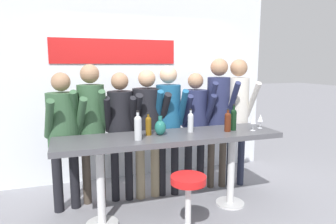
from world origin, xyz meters
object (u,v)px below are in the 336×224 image
(person_center_left, at_px, (121,122))
(wine_bottle_1, at_px, (148,125))
(person_center_right, at_px, (169,116))
(wine_glass_1, at_px, (260,118))
(wine_bottle_0, at_px, (234,119))
(wine_bottle_2, at_px, (228,121))
(wine_glass_0, at_px, (253,120))
(bar_stool, at_px, (188,199))
(person_left, at_px, (91,118))
(tasting_table, at_px, (171,146))
(person_right, at_px, (195,118))
(person_far_right, at_px, (218,107))
(wine_bottle_4, at_px, (138,126))
(decorative_vase, at_px, (160,127))
(person_far_left, at_px, (63,127))
(wine_bottle_3, at_px, (191,121))
(person_rightmost, at_px, (238,107))
(person_center, at_px, (147,120))

(person_center_left, height_order, wine_bottle_1, person_center_left)
(person_center_right, relative_size, wine_glass_1, 9.86)
(wine_bottle_0, height_order, wine_bottle_2, wine_bottle_0)
(wine_glass_0, bearing_deg, bar_stool, -154.15)
(person_left, relative_size, wine_bottle_2, 6.44)
(tasting_table, height_order, person_right, person_right)
(person_far_right, xyz_separation_m, wine_bottle_0, (-0.09, -0.55, -0.06))
(bar_stool, bearing_deg, wine_bottle_1, 107.03)
(wine_bottle_4, height_order, decorative_vase, wine_bottle_4)
(person_right, bearing_deg, wine_bottle_1, -140.98)
(tasting_table, distance_m, wine_glass_1, 1.21)
(person_far_left, relative_size, wine_bottle_2, 6.10)
(person_far_left, xyz_separation_m, wine_bottle_1, (0.92, -0.43, 0.05))
(decorative_vase, bearing_deg, person_far_right, 27.01)
(person_center_left, bearing_deg, wine_bottle_3, -22.99)
(wine_glass_0, bearing_deg, person_rightmost, 75.55)
(wine_bottle_4, height_order, wine_glass_1, wine_bottle_4)
(person_far_right, bearing_deg, person_center_left, -169.56)
(person_rightmost, bearing_deg, wine_glass_1, -79.98)
(bar_stool, xyz_separation_m, wine_bottle_3, (0.30, 0.68, 0.63))
(person_center_right, distance_m, wine_bottle_1, 0.58)
(wine_bottle_1, relative_size, wine_glass_1, 1.44)
(wine_bottle_3, bearing_deg, person_far_right, 37.77)
(wine_bottle_1, bearing_deg, wine_bottle_2, -7.34)
(person_center, distance_m, decorative_vase, 0.50)
(person_center, height_order, wine_bottle_2, person_center)
(person_rightmost, bearing_deg, person_center, -171.14)
(person_left, distance_m, wine_bottle_4, 0.81)
(wine_bottle_0, height_order, wine_glass_0, wine_bottle_0)
(person_far_left, xyz_separation_m, person_far_right, (2.05, 0.05, 0.14))
(wine_bottle_2, xyz_separation_m, decorative_vase, (-0.82, 0.08, -0.04))
(person_far_left, height_order, person_center_left, person_far_left)
(person_left, relative_size, wine_glass_1, 9.98)
(bar_stool, relative_size, person_left, 0.40)
(bar_stool, bearing_deg, person_center_right, 81.13)
(decorative_vase, bearing_deg, tasting_table, -14.54)
(bar_stool, xyz_separation_m, wine_bottle_2, (0.74, 0.57, 0.63))
(tasting_table, distance_m, wine_glass_0, 1.06)
(wine_bottle_1, distance_m, wine_glass_1, 1.43)
(bar_stool, relative_size, person_center_left, 0.42)
(bar_stool, bearing_deg, person_center_left, 111.14)
(person_far_left, xyz_separation_m, person_left, (0.33, 0.08, 0.07))
(wine_glass_0, bearing_deg, tasting_table, 174.03)
(person_left, bearing_deg, person_far_left, -156.86)
(decorative_vase, bearing_deg, wine_bottle_2, -5.58)
(wine_glass_1, relative_size, decorative_vase, 0.80)
(wine_bottle_2, bearing_deg, person_center_left, 153.40)
(person_right, bearing_deg, bar_stool, -109.79)
(tasting_table, relative_size, decorative_vase, 11.77)
(wine_bottle_0, bearing_deg, person_far_right, 81.20)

